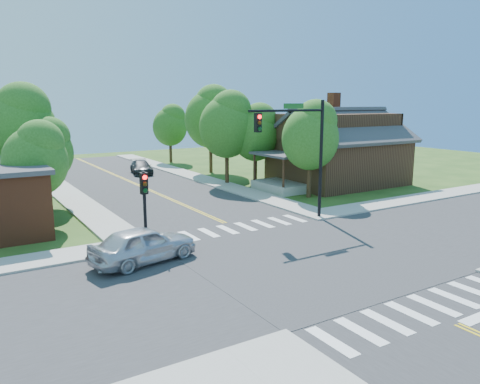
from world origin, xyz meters
TOP-DOWN VIEW (x-y plane):
  - ground at (0.00, 0.00)m, footprint 100.00×100.00m
  - road_ns at (0.00, 0.00)m, footprint 10.00×90.00m
  - road_ew at (0.00, 0.00)m, footprint 90.00×10.00m
  - intersection_patch at (0.00, 0.00)m, footprint 10.20×10.20m
  - sidewalk_ne at (15.82, 15.82)m, footprint 40.00×40.00m
  - crosswalk_north at (0.00, 6.20)m, footprint 8.85×2.00m
  - crosswalk_south at (0.00, -6.20)m, footprint 8.85×2.00m
  - centerline at (0.00, 0.00)m, footprint 0.30×90.00m
  - signal_mast_ne at (3.91, 5.59)m, footprint 5.30×0.42m
  - signal_pole_nw at (-5.60, 5.58)m, footprint 0.34×0.42m
  - house_ne at (15.11, 14.23)m, footprint 13.05×8.80m
  - tree_e_a at (9.34, 10.91)m, footprint 4.29×4.07m
  - tree_e_b at (9.18, 17.98)m, footprint 4.14×3.93m
  - tree_e_c at (8.96, 25.78)m, footprint 5.17×4.91m
  - tree_e_d at (8.72, 35.37)m, footprint 4.03×3.83m
  - tree_w_a at (-9.27, 12.82)m, footprint 3.61×3.43m
  - tree_w_b at (-9.16, 19.57)m, footprint 4.96×4.72m
  - tree_w_c at (-8.54, 28.08)m, footprint 4.55×4.32m
  - tree_w_d at (-8.56, 37.37)m, footprint 3.93×3.74m
  - tree_house at (6.95, 19.06)m, footprint 4.77×4.53m
  - tree_bldg at (-7.90, 17.70)m, footprint 3.61×3.43m
  - car_silver at (-6.49, 3.50)m, footprint 3.86×5.62m
  - car_dgrey at (2.50, 28.53)m, footprint 3.58×5.21m

SIDE VIEW (x-z plane):
  - ground at x=0.00m, z-range 0.00..0.00m
  - intersection_patch at x=0.00m, z-range -0.03..0.03m
  - road_ns at x=0.00m, z-range 0.00..0.04m
  - road_ew at x=0.00m, z-range 0.01..0.04m
  - crosswalk_north at x=0.00m, z-range 0.04..0.05m
  - crosswalk_south at x=0.00m, z-range 0.04..0.05m
  - centerline at x=0.00m, z-range 0.04..0.05m
  - sidewalk_ne at x=15.82m, z-range 0.00..0.14m
  - car_dgrey at x=2.50m, z-range 0.00..1.31m
  - car_silver at x=-6.49m, z-range 0.00..1.65m
  - signal_pole_nw at x=-5.60m, z-range 0.76..4.56m
  - house_ne at x=15.11m, z-range -0.23..6.88m
  - tree_bldg at x=-7.90m, z-range 0.95..7.08m
  - tree_w_a at x=-9.27m, z-range 0.95..7.08m
  - tree_w_d at x=-8.56m, z-range 1.03..7.72m
  - tree_e_d at x=8.72m, z-range 1.06..7.92m
  - tree_e_b at x=9.18m, z-range 1.09..8.12m
  - tree_e_a at x=9.34m, z-range 1.13..8.42m
  - signal_mast_ne at x=3.91m, z-range 1.25..8.45m
  - tree_w_c at x=-8.54m, z-range 1.20..8.93m
  - tree_house at x=6.95m, z-range 1.26..9.36m
  - tree_w_b at x=-9.16m, z-range 1.31..9.75m
  - tree_e_c at x=8.96m, z-range 1.37..10.16m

